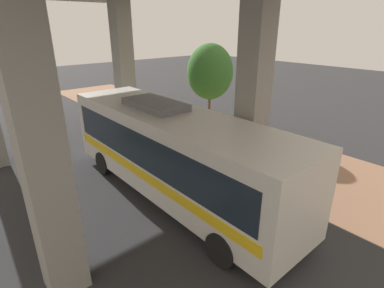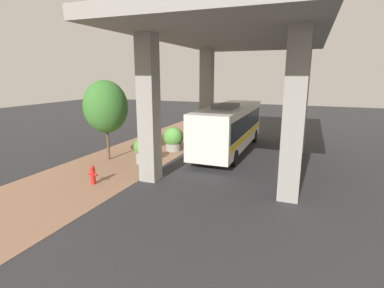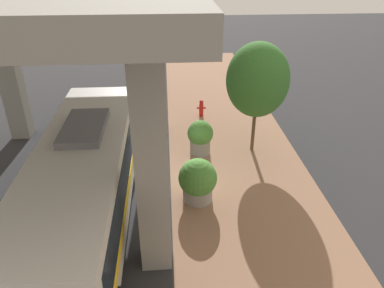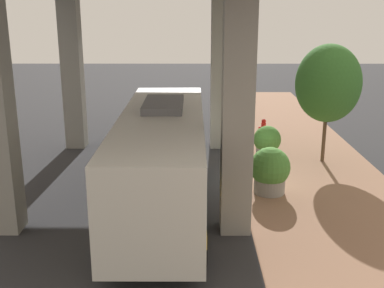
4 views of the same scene
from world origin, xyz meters
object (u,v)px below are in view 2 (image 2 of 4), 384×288
at_px(fire_hydrant, 93,175).
at_px(planter_front, 143,150).
at_px(planter_middle, 173,139).
at_px(street_tree_near, 106,107).
at_px(bus, 229,125).

bearing_deg(fire_hydrant, planter_front, 83.93).
bearing_deg(planter_middle, planter_front, -96.72).
bearing_deg(fire_hydrant, planter_middle, 83.63).
relative_size(planter_front, planter_middle, 0.95).
height_order(planter_middle, street_tree_near, street_tree_near).
relative_size(bus, planter_middle, 6.09).
distance_m(fire_hydrant, street_tree_near, 5.46).
height_order(fire_hydrant, street_tree_near, street_tree_near).
distance_m(planter_front, planter_middle, 3.64).
height_order(fire_hydrant, planter_middle, planter_middle).
height_order(bus, planter_middle, bus).
relative_size(bus, planter_front, 6.42).
bearing_deg(planter_front, fire_hydrant, -96.07).
distance_m(bus, planter_middle, 4.19).
xyz_separation_m(fire_hydrant, street_tree_near, (-2.06, 4.08, 2.98)).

